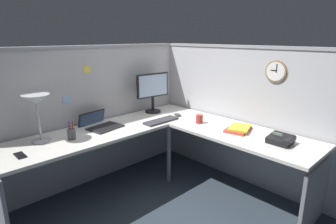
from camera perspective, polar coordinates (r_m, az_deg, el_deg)
name	(u,v)px	position (r m, az deg, el deg)	size (l,w,h in m)	color
ground_plane	(168,192)	(3.20, 0.09, -16.16)	(6.80, 6.80, 0.00)	#2D3842
cubicle_wall_back	(95,114)	(3.33, -14.99, -0.44)	(2.57, 0.12, 1.58)	#B2B2B7
cubicle_wall_right	(237,113)	(3.36, 14.07, -0.26)	(0.12, 2.37, 1.58)	#B2B2B7
desk	(161,143)	(2.79, -1.39, -6.53)	(2.35, 2.15, 0.73)	silver
monitor	(153,90)	(3.48, -3.18, 4.65)	(0.46, 0.20, 0.50)	black
laptop	(99,124)	(3.07, -14.07, -2.47)	(0.40, 0.43, 0.22)	#232326
keyboard	(161,121)	(3.14, -1.45, -1.84)	(0.43, 0.14, 0.02)	#38383D
computer_mouse	(178,115)	(3.36, 2.00, -0.59)	(0.06, 0.10, 0.03)	#38383D
desk_lamp_dome	(37,103)	(2.73, -25.60, 1.61)	(0.24, 0.24, 0.44)	#B7BABF
pen_cup	(71,134)	(2.77, -19.38, -4.29)	(0.08, 0.08, 0.18)	#4C4C51
cell_phone	(20,155)	(2.58, -28.34, -7.92)	(0.07, 0.14, 0.01)	black
office_phone	(281,140)	(2.71, 22.40, -5.36)	(0.19, 0.21, 0.11)	black
book_stack	(239,129)	(2.94, 14.44, -3.38)	(0.33, 0.28, 0.04)	#BF3F38
coffee_mug	(199,119)	(3.10, 6.53, -1.45)	(0.08, 0.08, 0.10)	#B2332D
wall_clock	(276,71)	(3.00, 21.51, 7.84)	(0.04, 0.22, 0.22)	olive
pinned_note_leftmost	(87,69)	(3.15, -16.45, 8.53)	(0.07, 0.00, 0.08)	#EAD84C
pinned_note_middle	(67,100)	(3.09, -20.28, 2.39)	(0.09, 0.00, 0.08)	#99B7E5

